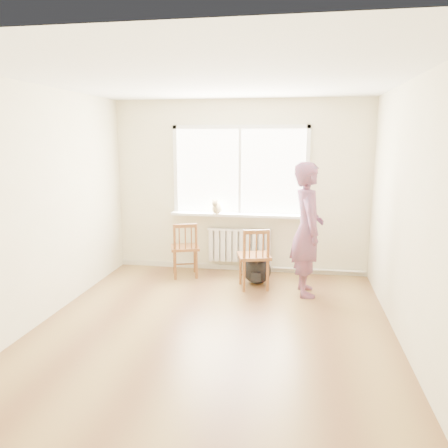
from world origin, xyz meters
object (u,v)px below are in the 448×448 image
at_px(chair_left, 185,250).
at_px(person, 307,229).
at_px(backpack, 257,270).
at_px(cat, 217,207).
at_px(chair_right, 255,258).

bearing_deg(chair_left, person, 147.98).
bearing_deg(backpack, cat, 146.93).
bearing_deg(backpack, chair_right, -94.48).
xyz_separation_m(person, cat, (-1.38, 0.75, 0.15)).
xyz_separation_m(chair_left, backpack, (1.12, -0.14, -0.23)).
height_order(chair_left, backpack, chair_left).
distance_m(chair_left, cat, 0.82).
bearing_deg(person, chair_left, 67.45).
relative_size(chair_left, chair_right, 0.97).
bearing_deg(chair_left, chair_right, 143.12).
distance_m(chair_right, backpack, 0.33).
distance_m(chair_right, person, 0.85).
bearing_deg(chair_right, backpack, -110.66).
distance_m(person, backpack, 1.03).
xyz_separation_m(chair_right, person, (0.71, -0.07, 0.46)).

